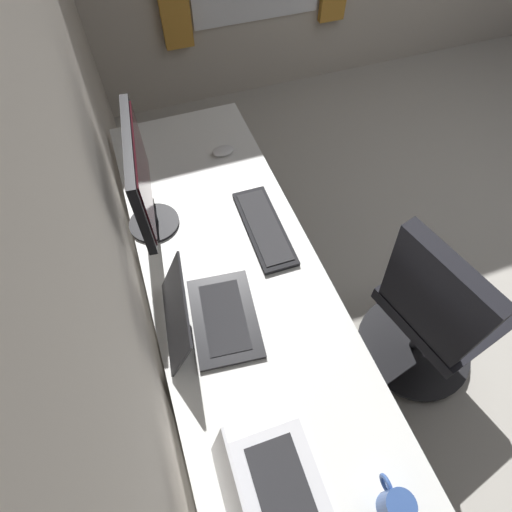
{
  "coord_description": "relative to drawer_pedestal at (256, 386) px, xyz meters",
  "views": [
    {
      "loc": [
        -0.85,
        2.19,
        1.99
      ],
      "look_at": [
        -0.16,
        1.94,
        0.95
      ],
      "focal_mm": 28.23,
      "sensor_mm": 36.0,
      "label": 1
    }
  ],
  "objects": [
    {
      "name": "drawer_pedestal",
      "position": [
        0.0,
        0.0,
        0.0
      ],
      "size": [
        0.4,
        0.51,
        0.69
      ],
      "color": "white",
      "rests_on": "ground"
    },
    {
      "name": "desk",
      "position": [
        0.21,
        -0.03,
        0.32
      ],
      "size": [
        2.19,
        0.64,
        0.73
      ],
      "color": "white",
      "rests_on": "ground"
    },
    {
      "name": "keyboard_main",
      "position": [
        0.47,
        -0.2,
        0.39
      ],
      "size": [
        0.42,
        0.15,
        0.02
      ],
      "color": "black",
      "rests_on": "desk"
    },
    {
      "name": "monitor_primary",
      "position": [
        0.64,
        0.2,
        0.63
      ],
      "size": [
        0.48,
        0.2,
        0.43
      ],
      "color": "black",
      "rests_on": "desk"
    },
    {
      "name": "coffee_mug",
      "position": [
        -0.53,
        -0.19,
        0.43
      ],
      "size": [
        0.12,
        0.08,
        0.1
      ],
      "color": "#335193",
      "rests_on": "desk"
    },
    {
      "name": "mouse_main",
      "position": [
        0.95,
        -0.18,
        0.4
      ],
      "size": [
        0.06,
        0.1,
        0.03
      ],
      "primitive_type": "ellipsoid",
      "color": "silver",
      "rests_on": "desk"
    },
    {
      "name": "office_chair",
      "position": [
        -0.01,
        -0.79,
        0.11
      ],
      "size": [
        0.56,
        0.59,
        0.97
      ],
      "color": "black",
      "rests_on": "ground"
    },
    {
      "name": "wall_back",
      "position": [
        0.38,
        0.37,
        0.95
      ],
      "size": [
        4.79,
        0.1,
        2.6
      ],
      "primitive_type": "cube",
      "color": "beige",
      "rests_on": "ground"
    },
    {
      "name": "laptop_left",
      "position": [
        0.15,
        0.12,
        0.43
      ],
      "size": [
        0.37,
        0.34,
        0.21
      ],
      "color": "black",
      "rests_on": "desk"
    },
    {
      "name": "laptop_leftmost",
      "position": [
        -0.39,
        0.12,
        0.43
      ],
      "size": [
        0.31,
        0.27,
        0.22
      ],
      "color": "silver",
      "rests_on": "desk"
    }
  ]
}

